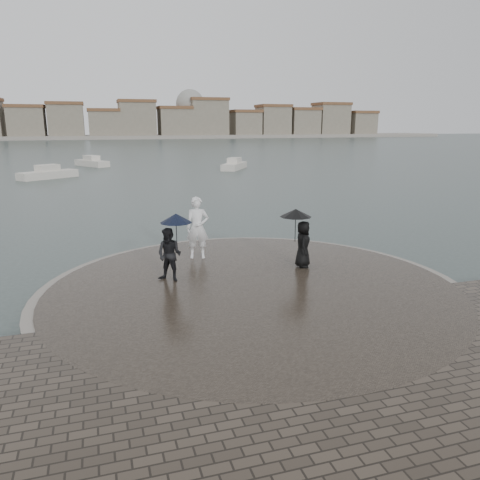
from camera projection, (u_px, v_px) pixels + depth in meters
name	position (u px, v px, depth m)	size (l,w,h in m)	color
ground	(303.00, 351.00, 10.56)	(400.00, 400.00, 0.00)	#2B3835
kerb_ring	(253.00, 293.00, 13.77)	(12.50, 12.50, 0.32)	gray
quay_tip	(253.00, 292.00, 13.76)	(11.90, 11.90, 0.36)	#2D261E
statue	(197.00, 228.00, 16.40)	(0.79, 0.52, 2.18)	white
visitor_left	(171.00, 246.00, 14.00)	(1.24, 1.07, 2.04)	black
visitor_right	(301.00, 234.00, 15.35)	(1.15, 1.07, 1.95)	black
far_skyline	(85.00, 122.00, 156.39)	(260.00, 20.00, 37.00)	gray
boats	(128.00, 167.00, 51.19)	(24.19, 17.71, 1.50)	beige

